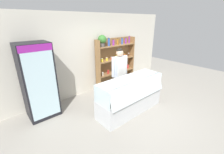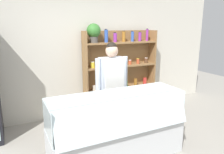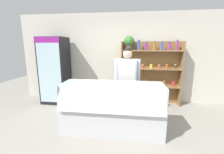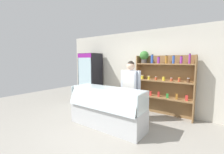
{
  "view_description": "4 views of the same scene",
  "coord_description": "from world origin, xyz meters",
  "views": [
    {
      "loc": [
        -3.02,
        -2.37,
        2.47
      ],
      "look_at": [
        -0.51,
        0.53,
        1.0
      ],
      "focal_mm": 24.0,
      "sensor_mm": 36.0,
      "label": 1
    },
    {
      "loc": [
        -1.57,
        -2.53,
        1.97
      ],
      "look_at": [
        -0.11,
        0.47,
        1.17
      ],
      "focal_mm": 35.0,
      "sensor_mm": 36.0,
      "label": 2
    },
    {
      "loc": [
        0.16,
        -2.69,
        1.72
      ],
      "look_at": [
        -0.26,
        0.54,
        1.04
      ],
      "focal_mm": 24.0,
      "sensor_mm": 36.0,
      "label": 3
    },
    {
      "loc": [
        2.07,
        -2.84,
        1.69
      ],
      "look_at": [
        -0.5,
        0.76,
        1.21
      ],
      "focal_mm": 24.0,
      "sensor_mm": 36.0,
      "label": 4
    }
  ],
  "objects": [
    {
      "name": "shelving_unit",
      "position": [
        0.63,
        1.77,
        1.13
      ],
      "size": [
        1.72,
        0.3,
        2.0
      ],
      "color": "olive",
      "rests_on": "ground"
    },
    {
      "name": "deli_display_case",
      "position": [
        -0.21,
        0.11,
        0.31
      ],
      "size": [
        2.01,
        0.71,
        1.01
      ],
      "color": "silver",
      "rests_on": "ground"
    },
    {
      "name": "shop_clerk",
      "position": [
        0.07,
        0.84,
        1.0
      ],
      "size": [
        0.62,
        0.25,
        1.69
      ],
      "color": "#2D2D38",
      "rests_on": "ground"
    },
    {
      "name": "back_wall",
      "position": [
        0.0,
        2.02,
        1.35
      ],
      "size": [
        6.8,
        0.1,
        2.7
      ],
      "primitive_type": "cube",
      "color": "beige",
      "rests_on": "ground"
    }
  ]
}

